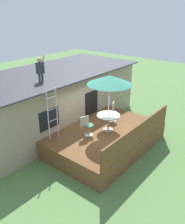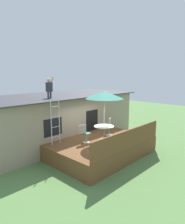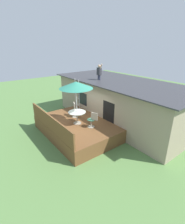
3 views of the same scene
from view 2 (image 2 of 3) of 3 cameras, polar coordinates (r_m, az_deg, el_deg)
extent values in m
plane|color=#567F42|center=(11.16, 2.13, -11.63)|extent=(40.00, 40.00, 0.00)
cube|color=gray|center=(13.29, -9.55, -1.73)|extent=(10.00, 4.00, 2.83)
cube|color=#38383D|center=(13.06, -9.75, 4.48)|extent=(10.50, 4.50, 0.06)
cube|color=black|center=(10.67, -10.77, -4.08)|extent=(1.10, 0.03, 0.90)
cube|color=black|center=(12.60, -0.17, -3.98)|extent=(1.00, 0.03, 2.00)
cube|color=brown|center=(11.02, 2.14, -9.70)|extent=(5.18, 3.58, 0.80)
cube|color=brown|center=(9.74, 9.93, -7.31)|extent=(5.08, 0.08, 0.90)
cylinder|color=#A59E8C|center=(10.94, 3.13, -7.55)|extent=(0.48, 0.48, 0.03)
cylinder|color=#A59E8C|center=(10.83, 3.15, -5.77)|extent=(0.07, 0.07, 0.71)
cylinder|color=#999E93|center=(10.74, 3.17, -3.93)|extent=(1.04, 1.04, 0.03)
cylinder|color=silver|center=(10.63, 3.20, -1.47)|extent=(0.04, 0.04, 2.40)
cone|color=#338C72|center=(10.45, 3.26, 4.71)|extent=(1.90, 1.90, 0.38)
cylinder|color=silver|center=(10.10, -11.20, -2.89)|extent=(0.04, 0.04, 2.20)
cylinder|color=silver|center=(10.37, -9.04, -2.46)|extent=(0.04, 0.04, 2.20)
cylinder|color=silver|center=(10.43, -9.97, -6.69)|extent=(0.48, 0.03, 0.03)
cylinder|color=silver|center=(10.29, -10.06, -4.03)|extent=(0.48, 0.03, 0.03)
cylinder|color=silver|center=(10.18, -10.15, -1.30)|extent=(0.48, 0.03, 0.03)
cylinder|color=silver|center=(10.09, -10.24, 1.48)|extent=(0.48, 0.03, 0.03)
cylinder|color=#33384C|center=(11.55, -12.01, 4.62)|extent=(0.10, 0.10, 0.34)
cylinder|color=#33384C|center=(11.64, -11.36, 4.68)|extent=(0.10, 0.10, 0.34)
cube|color=#333338|center=(11.56, -11.76, 6.72)|extent=(0.32, 0.20, 0.50)
sphere|color=tan|center=(11.54, -11.83, 8.50)|extent=(0.20, 0.20, 0.20)
cylinder|color=tan|center=(11.65, -11.08, 8.25)|extent=(0.26, 0.08, 0.44)
cylinder|color=#A59E8C|center=(10.57, -1.74, -8.23)|extent=(0.40, 0.40, 0.02)
cylinder|color=#A59E8C|center=(10.50, -1.75, -7.10)|extent=(0.06, 0.06, 0.44)
cylinder|color=#33664C|center=(10.43, -1.75, -5.89)|extent=(0.44, 0.44, 0.04)
cube|color=#A59E8C|center=(10.30, -2.80, -4.73)|extent=(0.38, 0.20, 0.44)
cylinder|color=#A59E8C|center=(11.82, 4.48, -6.21)|extent=(0.40, 0.40, 0.02)
cylinder|color=#A59E8C|center=(11.76, 4.49, -5.18)|extent=(0.06, 0.06, 0.44)
cylinder|color=#33664C|center=(11.70, 4.51, -4.10)|extent=(0.44, 0.44, 0.04)
cube|color=#A59E8C|center=(11.82, 4.79, -2.74)|extent=(0.38, 0.20, 0.44)
camera|label=1|loc=(2.09, -58.35, 61.13)|focal=38.29mm
camera|label=3|loc=(15.91, 37.43, 12.15)|focal=26.88mm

